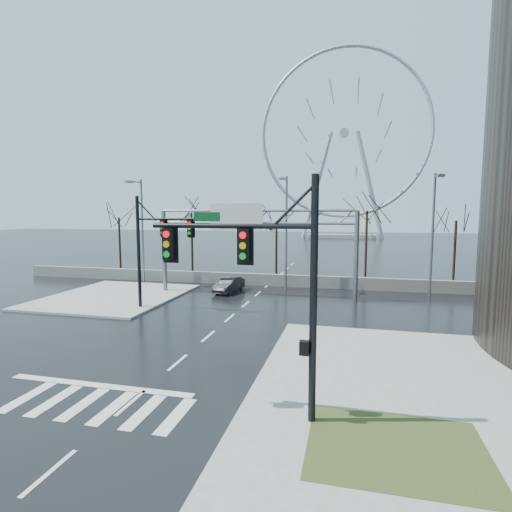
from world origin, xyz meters
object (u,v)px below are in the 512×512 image
(sign_gantry, at_px, (250,233))
(car, at_px, (229,285))
(signal_mast_far, at_px, (153,242))
(ferris_wheel, at_px, (344,140))
(signal_mast_near, at_px, (271,275))

(sign_gantry, distance_m, car, 5.19)
(signal_mast_far, xyz_separation_m, sign_gantry, (5.49, 6.00, 0.35))
(ferris_wheel, bearing_deg, sign_gantry, -93.84)
(signal_mast_near, relative_size, car, 2.05)
(sign_gantry, bearing_deg, signal_mast_far, -132.47)
(signal_mast_near, xyz_separation_m, ferris_wheel, (-0.14, 99.04, 21.26))
(signal_mast_near, height_order, signal_mast_far, same)
(sign_gantry, relative_size, ferris_wheel, 0.32)
(sign_gantry, height_order, ferris_wheel, ferris_wheel)
(car, bearing_deg, sign_gantry, -20.27)
(signal_mast_near, bearing_deg, ferris_wheel, 90.08)
(car, bearing_deg, ferris_wheel, 93.03)
(signal_mast_far, bearing_deg, sign_gantry, 47.53)
(signal_mast_near, relative_size, ferris_wheel, 0.16)
(sign_gantry, xyz_separation_m, car, (-2.21, 1.22, -4.54))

